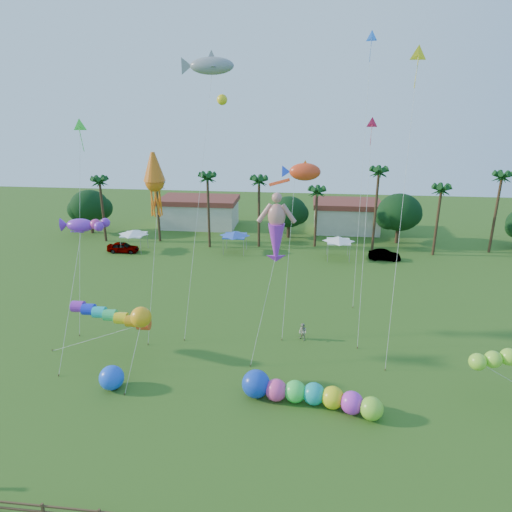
# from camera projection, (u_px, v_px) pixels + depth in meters

# --- Properties ---
(ground) EXTENTS (160.00, 160.00, 0.00)m
(ground) POSITION_uv_depth(u_px,v_px,m) (238.00, 448.00, 27.84)
(ground) COLOR #285116
(ground) RESTS_ON ground
(tree_line) EXTENTS (69.46, 8.91, 11.00)m
(tree_line) POSITION_uv_depth(u_px,v_px,m) (306.00, 212.00, 67.35)
(tree_line) COLOR #3A2819
(tree_line) RESTS_ON ground
(buildings_row) EXTENTS (35.00, 7.00, 4.00)m
(buildings_row) POSITION_uv_depth(u_px,v_px,m) (265.00, 216.00, 74.45)
(buildings_row) COLOR beige
(buildings_row) RESTS_ON ground
(tent_row) EXTENTS (31.00, 4.00, 0.60)m
(tent_row) POSITION_uv_depth(u_px,v_px,m) (234.00, 235.00, 61.69)
(tent_row) COLOR white
(tent_row) RESTS_ON ground
(car_a) EXTENTS (4.27, 1.74, 1.45)m
(car_a) POSITION_uv_depth(u_px,v_px,m) (123.00, 247.00, 62.97)
(car_a) COLOR #4C4C54
(car_a) RESTS_ON ground
(car_b) EXTENTS (4.15, 1.65, 1.34)m
(car_b) POSITION_uv_depth(u_px,v_px,m) (384.00, 255.00, 60.04)
(car_b) COLOR #4C4C54
(car_b) RESTS_ON ground
(spectator_b) EXTENTS (0.97, 0.95, 1.57)m
(spectator_b) POSITION_uv_depth(u_px,v_px,m) (303.00, 332.00, 40.07)
(spectator_b) COLOR #A8A48C
(spectator_b) RESTS_ON ground
(caterpillar_inflatable) EXTENTS (9.85, 3.53, 2.01)m
(caterpillar_inflatable) POSITION_uv_depth(u_px,v_px,m) (305.00, 394.00, 31.61)
(caterpillar_inflatable) COLOR #F94194
(caterpillar_inflatable) RESTS_ON ground
(blue_ball) EXTENTS (1.81, 1.81, 1.81)m
(blue_ball) POSITION_uv_depth(u_px,v_px,m) (112.00, 378.00, 33.31)
(blue_ball) COLOR blue
(blue_ball) RESTS_ON ground
(rainbow_tube) EXTENTS (10.27, 2.04, 3.78)m
(rainbow_tube) POSITION_uv_depth(u_px,v_px,m) (123.00, 323.00, 36.29)
(rainbow_tube) COLOR #FA431B
(rainbow_tube) RESTS_ON ground
(green_worm) EXTENTS (8.84, 1.21, 3.94)m
(green_worm) POSITION_uv_depth(u_px,v_px,m) (478.00, 362.00, 31.05)
(green_worm) COLOR #90E332
(green_worm) RESTS_ON ground
(orange_ball_kite) EXTENTS (1.88, 2.70, 6.13)m
(orange_ball_kite) POSITION_uv_depth(u_px,v_px,m) (141.00, 317.00, 32.69)
(orange_ball_kite) COLOR #FFA514
(orange_ball_kite) RESTS_ON ground
(merman_kite) EXTENTS (2.96, 4.53, 12.86)m
(merman_kite) POSITION_uv_depth(u_px,v_px,m) (276.00, 233.00, 36.14)
(merman_kite) COLOR tan
(merman_kite) RESTS_ON ground
(fish_kite) EXTENTS (4.34, 6.04, 15.00)m
(fish_kite) POSITION_uv_depth(u_px,v_px,m) (305.00, 172.00, 39.82)
(fish_kite) COLOR #F03F1A
(fish_kite) RESTS_ON ground
(shark_kite) EXTENTS (5.14, 7.71, 23.75)m
(shark_kite) POSITION_uv_depth(u_px,v_px,m) (212.00, 66.00, 38.82)
(shark_kite) COLOR gray
(shark_kite) RESTS_ON ground
(squid_kite) EXTENTS (2.31, 4.76, 16.15)m
(squid_kite) POSITION_uv_depth(u_px,v_px,m) (155.00, 182.00, 38.36)
(squid_kite) COLOR orange
(squid_kite) RESTS_ON ground
(lobster_kite) EXTENTS (3.97, 5.27, 11.72)m
(lobster_kite) POSITION_uv_depth(u_px,v_px,m) (80.00, 225.00, 35.06)
(lobster_kite) COLOR purple
(lobster_kite) RESTS_ON ground
(delta_kite_red) EXTENTS (1.08, 4.30, 18.82)m
(delta_kite_red) POSITION_uv_depth(u_px,v_px,m) (372.00, 129.00, 36.80)
(delta_kite_red) COLOR #DD1842
(delta_kite_red) RESTS_ON ground
(delta_kite_yellow) EXTENTS (1.45, 4.00, 23.76)m
(delta_kite_yellow) POSITION_uv_depth(u_px,v_px,m) (418.00, 60.00, 31.74)
(delta_kite_yellow) COLOR yellow
(delta_kite_yellow) RESTS_ON ground
(delta_kite_green) EXTENTS (1.51, 3.44, 18.66)m
(delta_kite_green) POSITION_uv_depth(u_px,v_px,m) (80.00, 129.00, 37.98)
(delta_kite_green) COLOR #38EE3C
(delta_kite_green) RESTS_ON ground
(delta_kite_blue) EXTENTS (1.25, 5.44, 26.27)m
(delta_kite_blue) POSITION_uv_depth(u_px,v_px,m) (371.00, 43.00, 42.77)
(delta_kite_blue) COLOR blue
(delta_kite_blue) RESTS_ON ground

